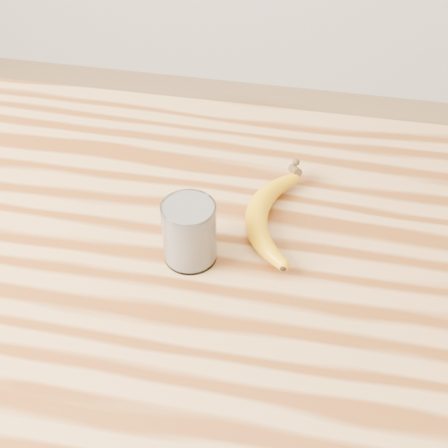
# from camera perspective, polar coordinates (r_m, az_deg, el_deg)

# --- Properties ---
(table) EXTENTS (1.20, 0.80, 0.90)m
(table) POSITION_cam_1_polar(r_m,az_deg,el_deg) (0.98, -8.26, -7.49)
(table) COLOR #B6864A
(table) RESTS_ON ground
(smoothie_glass) EXTENTS (0.07, 0.07, 0.09)m
(smoothie_glass) POSITION_cam_1_polar(r_m,az_deg,el_deg) (0.83, -3.18, -0.72)
(smoothie_glass) COLOR white
(smoothie_glass) RESTS_ON table
(banana) EXTENTS (0.11, 0.28, 0.03)m
(banana) POSITION_cam_1_polar(r_m,az_deg,el_deg) (0.90, 2.94, 0.84)
(banana) COLOR #DD9907
(banana) RESTS_ON table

